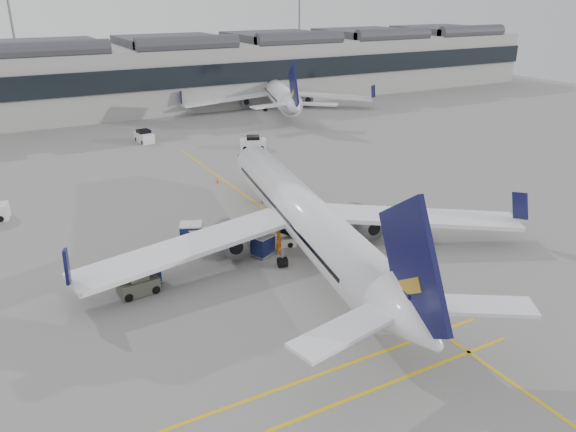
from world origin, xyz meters
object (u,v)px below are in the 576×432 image
airliner_main (305,217)px  belt_loader (271,239)px  ramp_agent_b (236,249)px  pushback_tug (138,285)px  baggage_cart_a (191,234)px  ramp_agent_a (279,242)px

airliner_main → belt_loader: bearing=133.5°
belt_loader → ramp_agent_b: 3.89m
belt_loader → pushback_tug: size_ratio=1.72×
airliner_main → baggage_cart_a: 9.79m
airliner_main → baggage_cart_a: size_ratio=16.60×
ramp_agent_a → airliner_main: bearing=-68.7°
baggage_cart_a → belt_loader: bearing=-4.0°
ramp_agent_b → belt_loader: bearing=-174.2°
airliner_main → ramp_agent_a: (-1.93, 0.90, -2.13)m
airliner_main → ramp_agent_b: airliner_main is taller
baggage_cart_a → ramp_agent_b: bearing=-39.1°
belt_loader → pushback_tug: belt_loader is taller
belt_loader → baggage_cart_a: size_ratio=2.07×
airliner_main → ramp_agent_b: 6.12m
ramp_agent_a → belt_loader: bearing=41.1°
baggage_cart_a → ramp_agent_b: baggage_cart_a is taller
airliner_main → baggage_cart_a: bearing=153.8°
baggage_cart_a → pushback_tug: (-6.05, -5.75, -0.41)m
airliner_main → ramp_agent_b: size_ratio=21.60×
ramp_agent_b → pushback_tug: ramp_agent_b is taller
baggage_cart_a → airliner_main: bearing=-13.8°
airliner_main → belt_loader: airliner_main is taller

